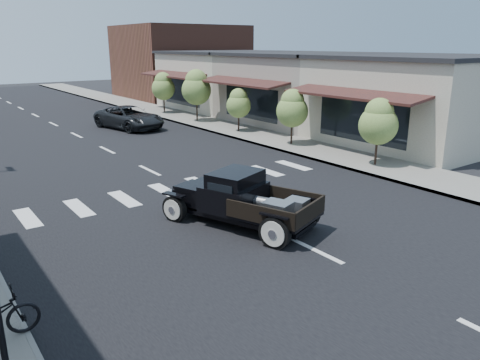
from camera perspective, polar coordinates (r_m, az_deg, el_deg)
ground at (r=14.75m, az=0.85°, el=-4.65°), size 120.00×120.00×0.00m
road at (r=27.80m, az=-18.07°, el=4.57°), size 14.00×80.00×0.02m
road_markings at (r=23.19m, az=-14.14°, el=2.65°), size 12.00×60.00×0.06m
sidewalk_right at (r=31.39m, az=-3.16°, el=6.73°), size 3.00×80.00×0.15m
storefront_near at (r=27.86m, az=21.32°, el=8.96°), size 10.00×9.00×4.50m
storefront_mid at (r=33.58m, az=8.23°, el=10.95°), size 10.00×9.00×4.50m
storefront_far at (r=40.51m, az=-0.82°, el=12.00°), size 10.00×9.00×4.50m
far_building_right at (r=49.18m, az=-7.27°, el=14.08°), size 11.00×10.00×7.00m
small_tree_a at (r=21.19m, az=16.42°, el=5.52°), size 1.68×1.68×2.81m
small_tree_b at (r=24.87m, az=6.36°, el=7.55°), size 1.67×1.67×2.78m
small_tree_c at (r=28.58m, az=-0.17°, el=8.47°), size 1.48×1.48×2.47m
small_tree_d at (r=32.62m, az=-5.32°, el=10.15°), size 2.01×2.01×3.35m
small_tree_e at (r=36.94m, az=-9.30°, el=10.40°), size 1.77×1.77×2.94m
hotrod_pickup at (r=13.91m, az=0.19°, el=-2.28°), size 3.81×5.32×1.68m
second_car at (r=31.00m, az=-13.34°, el=7.39°), size 3.43×5.53×1.43m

